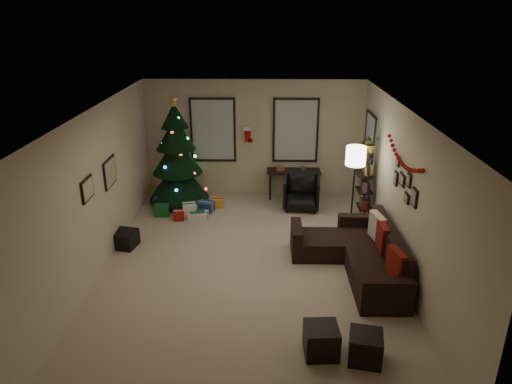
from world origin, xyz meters
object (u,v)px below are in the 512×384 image
bookshelf (365,185)px  desk (294,173)px  christmas_tree (177,160)px  sofa (359,255)px  desk_chair (302,193)px

bookshelf → desk: bearing=136.0°
christmas_tree → sofa: size_ratio=1.02×
christmas_tree → desk_chair: christmas_tree is taller
desk_chair → sofa: bearing=-67.1°
sofa → christmas_tree: bearing=141.5°
sofa → bookshelf: 2.03m
desk → bookshelf: bookshelf is taller
christmas_tree → desk: bearing=8.9°
sofa → bookshelf: bookshelf is taller
bookshelf → sofa: bearing=-102.6°
sofa → bookshelf: bearing=77.4°
desk_chair → desk: bearing=108.4°
sofa → desk_chair: bearing=107.3°
desk → desk_chair: size_ratio=1.69×
desk → bookshelf: size_ratio=0.74×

